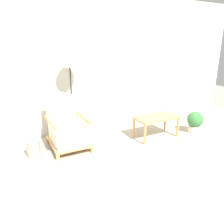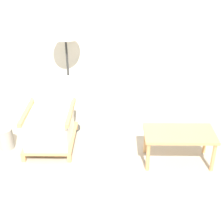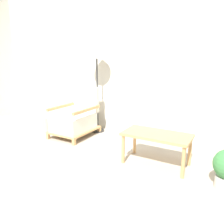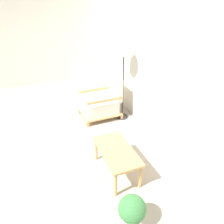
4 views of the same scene
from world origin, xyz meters
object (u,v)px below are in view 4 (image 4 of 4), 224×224
Objects in this scene: floor_lamp at (124,50)px; potted_plant at (132,211)px; vase at (89,99)px; armchair at (102,104)px; coffee_table at (117,153)px.

potted_plant is (2.26, -0.94, -1.19)m from floor_lamp.
floor_lamp is 1.60m from vase.
vase is at bearing 171.70° from potted_plant.
vase is (-0.82, -0.49, -1.29)m from floor_lamp.
armchair is at bearing 10.32° from vase.
potted_plant is (2.48, -0.56, -0.06)m from armchair.
vase is at bearing -149.03° from floor_lamp.
armchair is 1.68m from coffee_table.
armchair is 2.54m from potted_plant.
coffee_table is 1.93× the size of potted_plant.
armchair reaches higher than potted_plant.
floor_lamp is 3.72× the size of potted_plant.
floor_lamp is at bearing 157.44° from potted_plant.
potted_plant is (0.84, -0.18, -0.13)m from coffee_table.
potted_plant is at bearing -12.68° from armchair.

